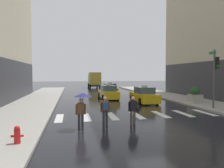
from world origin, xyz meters
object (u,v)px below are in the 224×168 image
(box_truck, at_px, (94,79))
(pedestrian_with_handbag, at_px, (133,109))
(pedestrian_with_umbrella, at_px, (82,101))
(fire_hydrant, at_px, (17,135))
(traffic_light_pole, at_px, (215,70))
(taxi_lead, at_px, (144,96))
(pedestrian_with_backpack, at_px, (105,109))
(taxi_third, at_px, (110,89))
(planter_near_corner, at_px, (195,95))
(taxi_second, at_px, (108,93))

(box_truck, xyz_separation_m, pedestrian_with_handbag, (-1.38, -33.98, -0.92))
(pedestrian_with_umbrella, height_order, fire_hydrant, pedestrian_with_umbrella)
(traffic_light_pole, height_order, taxi_lead, traffic_light_pole)
(box_truck, relative_size, pedestrian_with_backpack, 4.57)
(taxi_third, xyz_separation_m, fire_hydrant, (-7.69, -21.63, -0.22))
(taxi_third, relative_size, pedestrian_with_umbrella, 2.34)
(planter_near_corner, bearing_deg, pedestrian_with_handbag, -139.94)
(pedestrian_with_handbag, bearing_deg, traffic_light_pole, 24.75)
(box_truck, xyz_separation_m, planter_near_corner, (7.12, -26.84, -0.98))
(taxi_lead, height_order, taxi_third, same)
(traffic_light_pole, xyz_separation_m, pedestrian_with_handbag, (-8.11, -3.74, -2.32))
(pedestrian_with_handbag, bearing_deg, box_truck, 87.68)
(pedestrian_with_backpack, bearing_deg, pedestrian_with_umbrella, -156.23)
(taxi_second, xyz_separation_m, taxi_third, (1.21, 5.70, 0.00))
(traffic_light_pole, height_order, taxi_second, traffic_light_pole)
(pedestrian_with_backpack, xyz_separation_m, planter_near_corner, (10.10, 7.00, -0.10))
(fire_hydrant, bearing_deg, planter_near_corner, 34.98)
(box_truck, bearing_deg, taxi_second, -91.47)
(taxi_lead, xyz_separation_m, pedestrian_with_handbag, (-3.89, -9.06, 0.21))
(traffic_light_pole, bearing_deg, taxi_lead, 128.35)
(taxi_third, relative_size, pedestrian_with_handbag, 2.75)
(box_truck, height_order, pedestrian_with_handbag, box_truck)
(taxi_lead, bearing_deg, pedestrian_with_umbrella, -125.68)
(taxi_lead, bearing_deg, fire_hydrant, -128.89)
(taxi_lead, height_order, pedestrian_with_handbag, taxi_lead)
(taxi_lead, xyz_separation_m, pedestrian_with_umbrella, (-6.83, -9.51, 0.79))
(planter_near_corner, bearing_deg, pedestrian_with_backpack, -145.27)
(planter_near_corner, bearing_deg, taxi_third, 118.74)
(taxi_lead, xyz_separation_m, taxi_third, (-1.84, 9.83, 0.00))
(pedestrian_with_backpack, bearing_deg, pedestrian_with_handbag, -4.97)
(traffic_light_pole, relative_size, taxi_lead, 1.05)
(traffic_light_pole, distance_m, pedestrian_with_backpack, 10.61)
(planter_near_corner, bearing_deg, box_truck, 104.85)
(pedestrian_with_handbag, bearing_deg, pedestrian_with_umbrella, -171.36)
(box_truck, distance_m, pedestrian_with_backpack, 33.99)
(taxi_third, xyz_separation_m, pedestrian_with_umbrella, (-4.99, -19.34, 0.79))
(pedestrian_with_handbag, relative_size, fire_hydrant, 2.29)
(box_truck, xyz_separation_m, fire_hydrant, (-7.01, -36.73, -1.34))
(traffic_light_pole, distance_m, taxi_lead, 7.25)
(pedestrian_with_backpack, bearing_deg, planter_near_corner, 34.73)
(taxi_lead, bearing_deg, box_truck, 95.76)
(taxi_second, bearing_deg, planter_near_corner, -38.33)
(taxi_lead, xyz_separation_m, box_truck, (-2.51, 24.92, 1.13))
(taxi_second, height_order, pedestrian_with_backpack, taxi_second)
(pedestrian_with_handbag, relative_size, planter_near_corner, 1.03)
(taxi_lead, relative_size, pedestrian_with_backpack, 2.76)
(taxi_second, distance_m, planter_near_corner, 9.75)
(taxi_third, bearing_deg, pedestrian_with_handbag, -96.20)
(traffic_light_pole, xyz_separation_m, taxi_second, (-7.26, 9.46, -2.53))
(traffic_light_pole, bearing_deg, taxi_second, 127.51)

